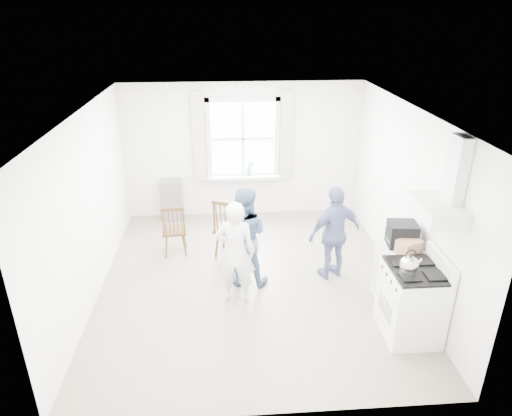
{
  "coord_description": "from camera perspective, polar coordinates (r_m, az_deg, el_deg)",
  "views": [
    {
      "loc": [
        -0.37,
        -5.9,
        3.86
      ],
      "look_at": [
        0.08,
        0.2,
        1.13
      ],
      "focal_mm": 32.0,
      "sensor_mm": 36.0,
      "label": 1
    }
  ],
  "objects": [
    {
      "name": "window_assembly",
      "position": [
        8.7,
        -1.64,
        8.05
      ],
      "size": [
        1.88,
        0.24,
        1.7
      ],
      "color": "white",
      "rests_on": "room_shell"
    },
    {
      "name": "windsor_chair_a",
      "position": [
        7.58,
        -10.24,
        -2.16
      ],
      "size": [
        0.42,
        0.41,
        0.92
      ],
      "color": "#412B14",
      "rests_on": "ground"
    },
    {
      "name": "person_right",
      "position": [
        6.92,
        9.8,
        -3.12
      ],
      "size": [
        1.11,
        1.11,
        1.48
      ],
      "primitive_type": "imported",
      "rotation": [
        0.0,
        0.0,
        3.49
      ],
      "color": "navy",
      "rests_on": "ground"
    },
    {
      "name": "room_shell",
      "position": [
        6.44,
        -0.58,
        0.66
      ],
      "size": [
        4.62,
        5.12,
        2.64
      ],
      "color": "gray",
      "rests_on": "ground"
    },
    {
      "name": "cardboard_box",
      "position": [
        6.24,
        18.57,
        -4.65
      ],
      "size": [
        0.36,
        0.32,
        0.19
      ],
      "primitive_type": "cube",
      "rotation": [
        0.0,
        0.0,
        0.42
      ],
      "color": "#A1744E",
      "rests_on": "low_cabinet"
    },
    {
      "name": "potted_plant",
      "position": [
        8.76,
        -0.82,
        4.97
      ],
      "size": [
        0.16,
        0.16,
        0.29
      ],
      "primitive_type": "imported",
      "rotation": [
        0.0,
        0.0,
        -0.01
      ],
      "color": "#377C40",
      "rests_on": "window_assembly"
    },
    {
      "name": "range_hood",
      "position": [
        5.53,
        22.35,
        1.41
      ],
      "size": [
        0.45,
        0.76,
        0.94
      ],
      "color": "silver",
      "rests_on": "room_shell"
    },
    {
      "name": "gas_stove",
      "position": [
        6.11,
        18.87,
        -10.97
      ],
      "size": [
        0.68,
        0.76,
        1.12
      ],
      "color": "white",
      "rests_on": "ground"
    },
    {
      "name": "person_left",
      "position": [
        6.27,
        -2.62,
        -5.57
      ],
      "size": [
        0.62,
        0.62,
        1.52
      ],
      "primitive_type": "imported",
      "rotation": [
        0.0,
        0.0,
        3.02
      ],
      "color": "white",
      "rests_on": "ground"
    },
    {
      "name": "low_cabinet",
      "position": [
        6.69,
        17.18,
        -7.79
      ],
      "size": [
        0.5,
        0.55,
        0.9
      ],
      "primitive_type": "cube",
      "color": "silver",
      "rests_on": "ground"
    },
    {
      "name": "shelf_unit",
      "position": [
        8.99,
        -10.47,
        1.0
      ],
      "size": [
        0.4,
        0.3,
        0.8
      ],
      "primitive_type": "cube",
      "color": "slate",
      "rests_on": "ground"
    },
    {
      "name": "windsor_chair_b",
      "position": [
        7.38,
        -3.65,
        -1.83
      ],
      "size": [
        0.57,
        0.57,
        1.05
      ],
      "color": "#412B14",
      "rests_on": "ground"
    },
    {
      "name": "stereo_stack",
      "position": [
        6.39,
        17.79,
        -3.14
      ],
      "size": [
        0.4,
        0.37,
        0.33
      ],
      "color": "black",
      "rests_on": "low_cabinet"
    },
    {
      "name": "kettle",
      "position": [
        5.71,
        18.59,
        -6.76
      ],
      "size": [
        0.22,
        0.22,
        0.31
      ],
      "color": "silver",
      "rests_on": "gas_stove"
    },
    {
      "name": "person_mid",
      "position": [
        6.67,
        -1.6,
        -3.61
      ],
      "size": [
        0.86,
        0.86,
        1.53
      ],
      "primitive_type": "imported",
      "rotation": [
        0.0,
        0.0,
        2.96
      ],
      "color": "slate",
      "rests_on": "ground"
    }
  ]
}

